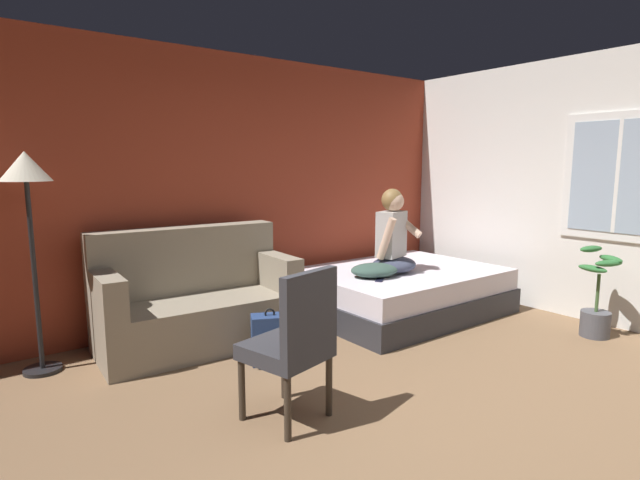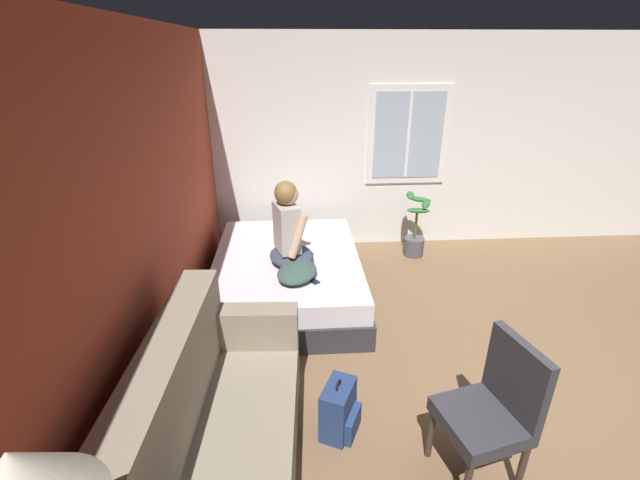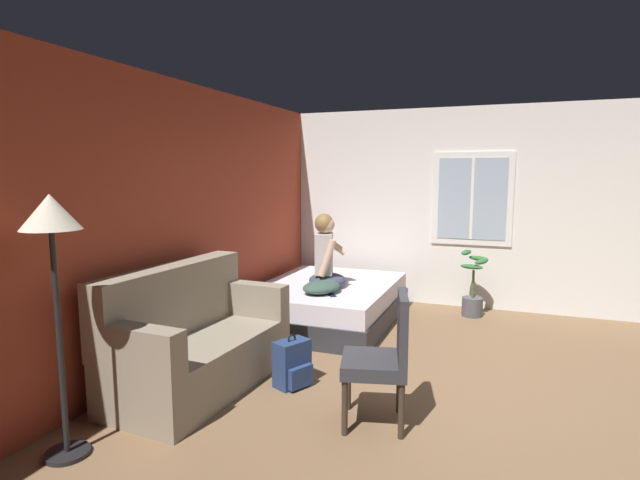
% 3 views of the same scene
% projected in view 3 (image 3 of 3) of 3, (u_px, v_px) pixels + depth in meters
% --- Properties ---
extents(ground_plane, '(40.00, 40.00, 0.00)m').
position_uv_depth(ground_plane, '(488.00, 409.00, 3.88)').
color(ground_plane, brown).
extents(wall_back_accent, '(11.13, 0.16, 2.70)m').
position_uv_depth(wall_back_accent, '(167.00, 223.00, 4.75)').
color(wall_back_accent, '#993823').
rests_on(wall_back_accent, ground).
extents(wall_side_with_window, '(0.19, 7.18, 2.70)m').
position_uv_depth(wall_side_with_window, '(503.00, 209.00, 6.61)').
color(wall_side_with_window, silver).
rests_on(wall_side_with_window, ground).
extents(bed, '(2.10, 1.58, 0.48)m').
position_uv_depth(bed, '(328.00, 303.00, 6.16)').
color(bed, '#2D2D33').
rests_on(bed, ground).
extents(couch, '(1.74, 0.91, 1.04)m').
position_uv_depth(couch, '(194.00, 341.00, 4.27)').
color(couch, gray).
rests_on(couch, ground).
extents(side_chair, '(0.56, 0.56, 0.98)m').
position_uv_depth(side_chair, '(384.00, 354.00, 3.59)').
color(side_chair, '#382D23').
rests_on(side_chair, ground).
extents(person_seated, '(0.63, 0.57, 0.88)m').
position_uv_depth(person_seated, '(326.00, 257.00, 5.91)').
color(person_seated, '#383D51').
rests_on(person_seated, bed).
extents(backpack, '(0.35, 0.32, 0.46)m').
position_uv_depth(backpack, '(293.00, 364.00, 4.29)').
color(backpack, navy).
rests_on(backpack, ground).
extents(throw_pillow, '(0.58, 0.52, 0.14)m').
position_uv_depth(throw_pillow, '(321.00, 287.00, 5.62)').
color(throw_pillow, '#385147').
rests_on(throw_pillow, bed).
extents(cell_phone, '(0.16, 0.14, 0.01)m').
position_uv_depth(cell_phone, '(332.00, 295.00, 5.51)').
color(cell_phone, black).
rests_on(cell_phone, bed).
extents(floor_lamp, '(0.36, 0.36, 1.70)m').
position_uv_depth(floor_lamp, '(52.00, 238.00, 3.06)').
color(floor_lamp, black).
rests_on(floor_lamp, ground).
extents(potted_plant, '(0.39, 0.37, 0.85)m').
position_uv_depth(potted_plant, '(473.00, 293.00, 6.38)').
color(potted_plant, '#4C4C51').
rests_on(potted_plant, ground).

